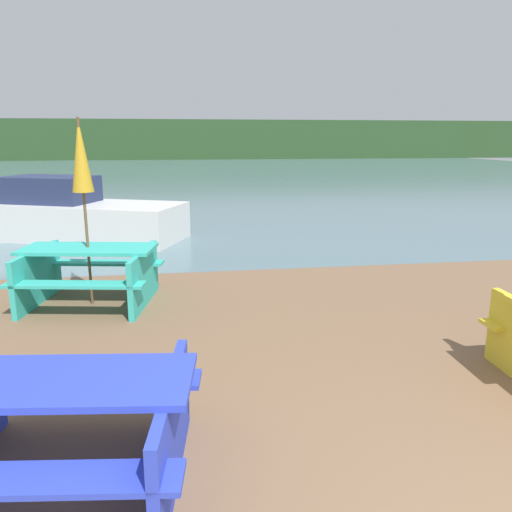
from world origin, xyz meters
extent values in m
cube|color=slate|center=(0.00, 31.45, 0.00)|extent=(60.00, 50.00, 0.00)
cube|color=#284723|center=(0.00, 51.45, 2.00)|extent=(80.00, 1.60, 4.00)
cube|color=blue|center=(-2.36, 1.38, 0.71)|extent=(1.77, 0.90, 0.04)
cube|color=blue|center=(-2.42, 0.84, 0.42)|extent=(1.72, 0.49, 0.04)
cube|color=blue|center=(-2.29, 1.93, 0.42)|extent=(1.72, 0.49, 0.04)
cube|color=blue|center=(-1.65, 1.30, 0.34)|extent=(0.24, 1.38, 0.68)
cube|color=#33B7A8|center=(-2.77, 5.05, 0.75)|extent=(1.81, 0.99, 0.04)
cube|color=#33B7A8|center=(-2.86, 4.51, 0.43)|extent=(1.73, 0.57, 0.04)
cube|color=#33B7A8|center=(-2.67, 5.60, 0.43)|extent=(1.73, 0.57, 0.04)
cube|color=#33B7A8|center=(-3.47, 5.18, 0.37)|extent=(0.31, 1.37, 0.73)
cube|color=#33B7A8|center=(-2.06, 4.93, 0.37)|extent=(0.31, 1.37, 0.73)
cylinder|color=brown|center=(-2.77, 5.05, 1.21)|extent=(0.04, 0.04, 2.43)
cone|color=gold|center=(-2.77, 5.05, 1.96)|extent=(0.27, 0.27, 0.93)
cube|color=silver|center=(-3.66, 9.69, 0.39)|extent=(4.65, 3.20, 0.79)
cube|color=navy|center=(-4.39, 9.98, 1.07)|extent=(2.21, 1.81, 0.57)
camera|label=1|loc=(-1.55, -1.60, 2.17)|focal=35.00mm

